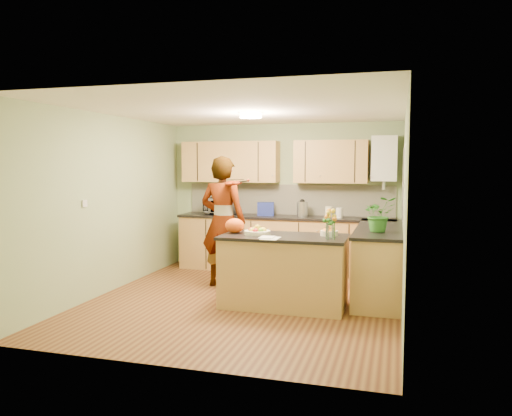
# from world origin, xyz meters

# --- Properties ---
(floor) EXTENTS (4.50, 4.50, 0.00)m
(floor) POSITION_xyz_m (0.00, 0.00, 0.00)
(floor) COLOR #512917
(floor) RESTS_ON ground
(ceiling) EXTENTS (4.00, 4.50, 0.02)m
(ceiling) POSITION_xyz_m (0.00, 0.00, 2.50)
(ceiling) COLOR white
(ceiling) RESTS_ON wall_back
(wall_back) EXTENTS (4.00, 0.02, 2.50)m
(wall_back) POSITION_xyz_m (0.00, 2.25, 1.25)
(wall_back) COLOR #8FA475
(wall_back) RESTS_ON floor
(wall_front) EXTENTS (4.00, 0.02, 2.50)m
(wall_front) POSITION_xyz_m (0.00, -2.25, 1.25)
(wall_front) COLOR #8FA475
(wall_front) RESTS_ON floor
(wall_left) EXTENTS (0.02, 4.50, 2.50)m
(wall_left) POSITION_xyz_m (-2.00, 0.00, 1.25)
(wall_left) COLOR #8FA475
(wall_left) RESTS_ON floor
(wall_right) EXTENTS (0.02, 4.50, 2.50)m
(wall_right) POSITION_xyz_m (2.00, 0.00, 1.25)
(wall_right) COLOR #8FA475
(wall_right) RESTS_ON floor
(back_counter) EXTENTS (3.64, 0.62, 0.94)m
(back_counter) POSITION_xyz_m (0.10, 1.95, 0.47)
(back_counter) COLOR tan
(back_counter) RESTS_ON floor
(right_counter) EXTENTS (0.62, 2.24, 0.94)m
(right_counter) POSITION_xyz_m (1.70, 0.85, 0.47)
(right_counter) COLOR tan
(right_counter) RESTS_ON floor
(splashback) EXTENTS (3.60, 0.02, 0.52)m
(splashback) POSITION_xyz_m (0.10, 2.23, 1.20)
(splashback) COLOR beige
(splashback) RESTS_ON back_counter
(upper_cabinets) EXTENTS (3.20, 0.34, 0.70)m
(upper_cabinets) POSITION_xyz_m (-0.18, 2.08, 1.85)
(upper_cabinets) COLOR tan
(upper_cabinets) RESTS_ON wall_back
(boiler) EXTENTS (0.40, 0.30, 0.86)m
(boiler) POSITION_xyz_m (1.70, 2.09, 1.90)
(boiler) COLOR white
(boiler) RESTS_ON wall_back
(window_right) EXTENTS (0.01, 1.30, 1.05)m
(window_right) POSITION_xyz_m (1.99, 0.60, 1.55)
(window_right) COLOR white
(window_right) RESTS_ON wall_right
(light_switch) EXTENTS (0.02, 0.09, 0.09)m
(light_switch) POSITION_xyz_m (-1.99, -0.60, 1.30)
(light_switch) COLOR white
(light_switch) RESTS_ON wall_left
(ceiling_lamp) EXTENTS (0.30, 0.30, 0.07)m
(ceiling_lamp) POSITION_xyz_m (0.00, 0.30, 2.46)
(ceiling_lamp) COLOR #FFEABF
(ceiling_lamp) RESTS_ON ceiling
(peninsula_island) EXTENTS (1.59, 0.81, 0.91)m
(peninsula_island) POSITION_xyz_m (0.55, -0.08, 0.46)
(peninsula_island) COLOR tan
(peninsula_island) RESTS_ON floor
(fruit_dish) EXTENTS (0.33, 0.33, 0.12)m
(fruit_dish) POSITION_xyz_m (0.20, -0.08, 0.96)
(fruit_dish) COLOR #F7EDC6
(fruit_dish) RESTS_ON peninsula_island
(orange_bowl) EXTENTS (0.22, 0.22, 0.13)m
(orange_bowl) POSITION_xyz_m (1.10, 0.07, 0.96)
(orange_bowl) COLOR #F7EDC6
(orange_bowl) RESTS_ON peninsula_island
(flower_vase) EXTENTS (0.23, 0.23, 0.42)m
(flower_vase) POSITION_xyz_m (1.15, -0.26, 1.19)
(flower_vase) COLOR silver
(flower_vase) RESTS_ON peninsula_island
(orange_bag) EXTENTS (0.26, 0.22, 0.19)m
(orange_bag) POSITION_xyz_m (-0.12, -0.03, 1.01)
(orange_bag) COLOR #EF5413
(orange_bag) RESTS_ON peninsula_island
(papers) EXTENTS (0.21, 0.28, 0.01)m
(papers) POSITION_xyz_m (0.45, -0.38, 0.92)
(papers) COLOR white
(papers) RESTS_ON peninsula_island
(violinist) EXTENTS (0.75, 0.53, 1.93)m
(violinist) POSITION_xyz_m (-0.54, 0.69, 0.96)
(violinist) COLOR tan
(violinist) RESTS_ON floor
(violin) EXTENTS (0.57, 0.50, 0.14)m
(violin) POSITION_xyz_m (-0.34, 0.47, 1.54)
(violin) COLOR #591A05
(violin) RESTS_ON violinist
(microwave) EXTENTS (0.58, 0.45, 0.29)m
(microwave) POSITION_xyz_m (-1.03, 1.92, 1.08)
(microwave) COLOR white
(microwave) RESTS_ON back_counter
(blue_box) EXTENTS (0.31, 0.26, 0.22)m
(blue_box) POSITION_xyz_m (-0.24, 1.99, 1.05)
(blue_box) COLOR navy
(blue_box) RESTS_ON back_counter
(kettle) EXTENTS (0.18, 0.18, 0.33)m
(kettle) POSITION_xyz_m (0.39, 1.98, 1.08)
(kettle) COLOR silver
(kettle) RESTS_ON back_counter
(jar_cream) EXTENTS (0.13, 0.13, 0.18)m
(jar_cream) POSITION_xyz_m (0.84, 1.96, 1.03)
(jar_cream) COLOR #F7EDC6
(jar_cream) RESTS_ON back_counter
(jar_white) EXTENTS (0.13, 0.13, 0.17)m
(jar_white) POSITION_xyz_m (1.02, 1.89, 1.02)
(jar_white) COLOR white
(jar_white) RESTS_ON back_counter
(potted_plant) EXTENTS (0.51, 0.48, 0.46)m
(potted_plant) POSITION_xyz_m (1.70, 0.37, 1.17)
(potted_plant) COLOR #2F7527
(potted_plant) RESTS_ON right_counter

